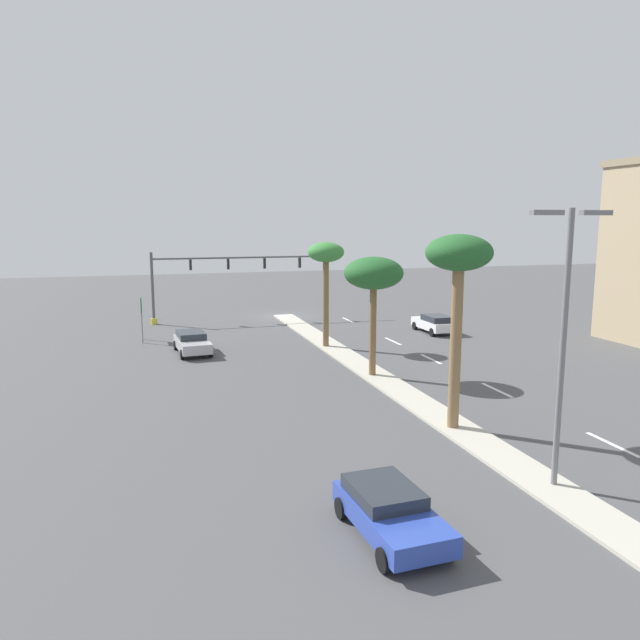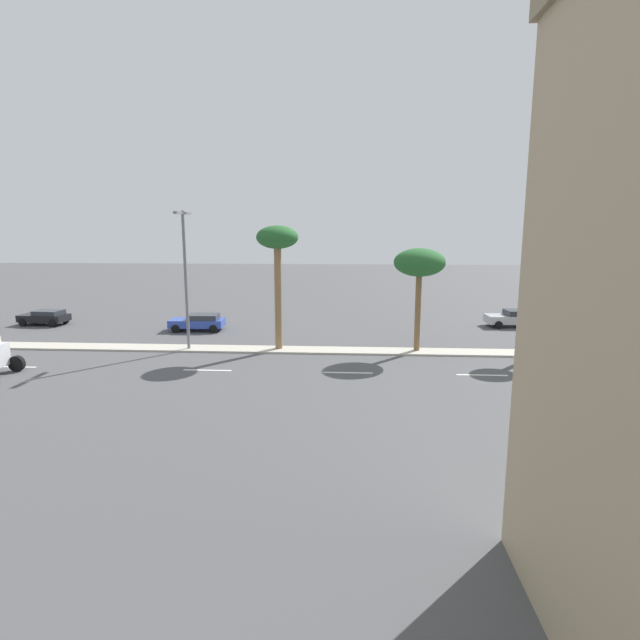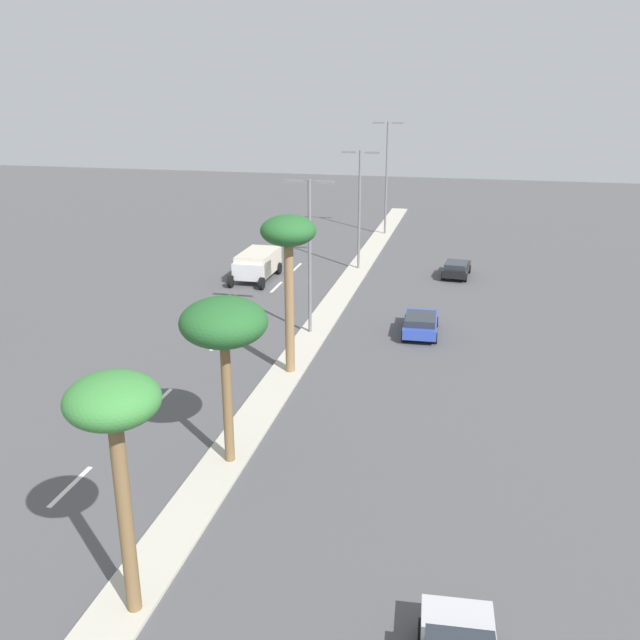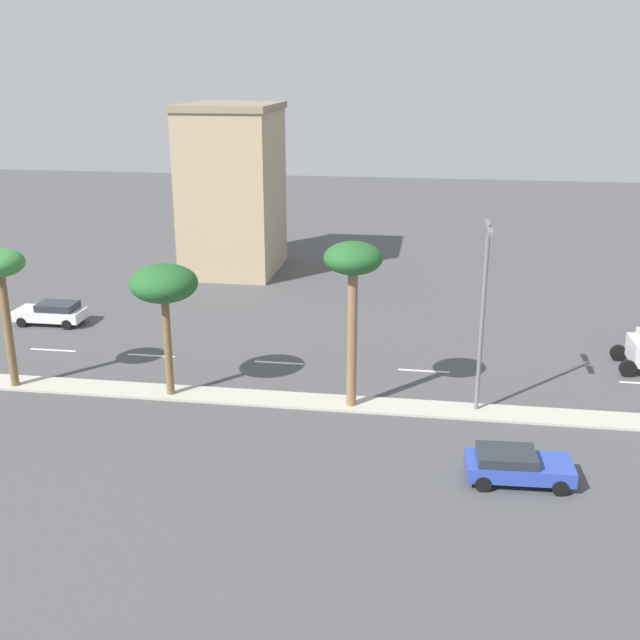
{
  "view_description": "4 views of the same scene",
  "coord_description": "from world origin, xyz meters",
  "px_view_note": "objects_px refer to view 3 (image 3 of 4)",
  "views": [
    {
      "loc": [
        12.65,
        53.95,
        8.75
      ],
      "look_at": [
        3.13,
        22.37,
        3.3
      ],
      "focal_mm": 33.85,
      "sensor_mm": 36.0,
      "label": 1
    },
    {
      "loc": [
        -32.79,
        27.32,
        8.12
      ],
      "look_at": [
        -2.44,
        29.21,
        2.55
      ],
      "focal_mm": 28.59,
      "sensor_mm": 36.0,
      "label": 2
    },
    {
      "loc": [
        9.09,
        0.39,
        14.26
      ],
      "look_at": [
        2.22,
        30.2,
        3.7
      ],
      "focal_mm": 38.77,
      "sensor_mm": 36.0,
      "label": 3
    },
    {
      "loc": [
        34.38,
        35.77,
        15.92
      ],
      "look_at": [
        -2.47,
        30.19,
        3.49
      ],
      "focal_mm": 43.26,
      "sensor_mm": 36.0,
      "label": 4
    }
  ],
  "objects_px": {
    "palm_tree_front": "(114,414)",
    "palm_tree_inboard": "(224,325)",
    "street_lamp_right": "(360,200)",
    "box_truck": "(257,264)",
    "street_lamp_mid": "(310,244)",
    "street_lamp_left": "(387,170)",
    "palm_tree_near": "(288,240)",
    "sedan_black_rear": "(456,268)",
    "sedan_blue_front": "(421,323)"
  },
  "relations": [
    {
      "from": "street_lamp_mid",
      "to": "sedan_black_rear",
      "type": "distance_m",
      "value": 17.53
    },
    {
      "from": "palm_tree_front",
      "to": "street_lamp_left",
      "type": "xyz_separation_m",
      "value": [
        -0.16,
        52.69,
        0.07
      ]
    },
    {
      "from": "box_truck",
      "to": "sedan_black_rear",
      "type": "bearing_deg",
      "value": 15.54
    },
    {
      "from": "street_lamp_right",
      "to": "box_truck",
      "type": "distance_m",
      "value": 9.51
    },
    {
      "from": "palm_tree_inboard",
      "to": "street_lamp_left",
      "type": "bearing_deg",
      "value": 90.0
    },
    {
      "from": "palm_tree_front",
      "to": "street_lamp_mid",
      "type": "relative_size",
      "value": 0.8
    },
    {
      "from": "palm_tree_near",
      "to": "street_lamp_right",
      "type": "xyz_separation_m",
      "value": [
        -0.2,
        21.42,
        -1.42
      ]
    },
    {
      "from": "street_lamp_left",
      "to": "sedan_blue_front",
      "type": "distance_m",
      "value": 29.12
    },
    {
      "from": "palm_tree_inboard",
      "to": "street_lamp_right",
      "type": "distance_m",
      "value": 30.56
    },
    {
      "from": "street_lamp_mid",
      "to": "sedan_blue_front",
      "type": "distance_m",
      "value": 8.1
    },
    {
      "from": "palm_tree_near",
      "to": "sedan_blue_front",
      "type": "bearing_deg",
      "value": 50.32
    },
    {
      "from": "palm_tree_inboard",
      "to": "sedan_black_rear",
      "type": "relative_size",
      "value": 1.68
    },
    {
      "from": "palm_tree_near",
      "to": "street_lamp_left",
      "type": "bearing_deg",
      "value": 89.94
    },
    {
      "from": "street_lamp_right",
      "to": "sedan_black_rear",
      "type": "distance_m",
      "value": 9.19
    },
    {
      "from": "street_lamp_mid",
      "to": "street_lamp_left",
      "type": "xyz_separation_m",
      "value": [
        0.45,
        29.21,
        0.86
      ]
    },
    {
      "from": "street_lamp_right",
      "to": "sedan_blue_front",
      "type": "bearing_deg",
      "value": -66.21
    },
    {
      "from": "palm_tree_near",
      "to": "street_lamp_mid",
      "type": "bearing_deg",
      "value": 93.97
    },
    {
      "from": "sedan_black_rear",
      "to": "palm_tree_inboard",
      "type": "bearing_deg",
      "value": -104.11
    },
    {
      "from": "palm_tree_inboard",
      "to": "street_lamp_mid",
      "type": "distance_m",
      "value": 15.16
    },
    {
      "from": "street_lamp_mid",
      "to": "box_truck",
      "type": "distance_m",
      "value": 13.42
    },
    {
      "from": "palm_tree_inboard",
      "to": "sedan_blue_front",
      "type": "distance_m",
      "value": 18.2
    },
    {
      "from": "sedan_blue_front",
      "to": "palm_tree_inboard",
      "type": "bearing_deg",
      "value": -110.09
    },
    {
      "from": "palm_tree_inboard",
      "to": "sedan_black_rear",
      "type": "distance_m",
      "value": 31.35
    },
    {
      "from": "palm_tree_inboard",
      "to": "sedan_black_rear",
      "type": "bearing_deg",
      "value": 75.89
    },
    {
      "from": "street_lamp_mid",
      "to": "palm_tree_near",
      "type": "bearing_deg",
      "value": -86.03
    },
    {
      "from": "palm_tree_near",
      "to": "street_lamp_left",
      "type": "xyz_separation_m",
      "value": [
        0.03,
        35.22,
        -0.68
      ]
    },
    {
      "from": "street_lamp_left",
      "to": "sedan_black_rear",
      "type": "xyz_separation_m",
      "value": [
        7.54,
        -14.35,
        -5.62
      ]
    },
    {
      "from": "palm_tree_inboard",
      "to": "street_lamp_right",
      "type": "bearing_deg",
      "value": 90.43
    },
    {
      "from": "street_lamp_right",
      "to": "sedan_black_rear",
      "type": "height_order",
      "value": "street_lamp_right"
    },
    {
      "from": "palm_tree_inboard",
      "to": "box_truck",
      "type": "distance_m",
      "value": 27.28
    },
    {
      "from": "street_lamp_left",
      "to": "box_truck",
      "type": "distance_m",
      "value": 20.5
    },
    {
      "from": "palm_tree_front",
      "to": "sedan_blue_front",
      "type": "relative_size",
      "value": 1.68
    },
    {
      "from": "palm_tree_inboard",
      "to": "street_lamp_mid",
      "type": "bearing_deg",
      "value": 91.7
    },
    {
      "from": "street_lamp_mid",
      "to": "palm_tree_inboard",
      "type": "bearing_deg",
      "value": -88.3
    },
    {
      "from": "palm_tree_front",
      "to": "palm_tree_inboard",
      "type": "height_order",
      "value": "palm_tree_front"
    },
    {
      "from": "sedan_black_rear",
      "to": "box_truck",
      "type": "relative_size",
      "value": 0.7
    },
    {
      "from": "street_lamp_left",
      "to": "sedan_blue_front",
      "type": "xyz_separation_m",
      "value": [
        6.0,
        -27.94,
        -5.59
      ]
    },
    {
      "from": "palm_tree_near",
      "to": "box_truck",
      "type": "relative_size",
      "value": 1.42
    },
    {
      "from": "box_truck",
      "to": "palm_tree_near",
      "type": "bearing_deg",
      "value": -66.65
    },
    {
      "from": "palm_tree_front",
      "to": "sedan_black_rear",
      "type": "relative_size",
      "value": 1.81
    },
    {
      "from": "palm_tree_near",
      "to": "street_lamp_mid",
      "type": "relative_size",
      "value": 0.9
    },
    {
      "from": "street_lamp_mid",
      "to": "sedan_black_rear",
      "type": "bearing_deg",
      "value": 61.73
    },
    {
      "from": "palm_tree_front",
      "to": "palm_tree_inboard",
      "type": "bearing_deg",
      "value": 91.14
    },
    {
      "from": "palm_tree_inboard",
      "to": "street_lamp_left",
      "type": "relative_size",
      "value": 0.63
    },
    {
      "from": "palm_tree_front",
      "to": "street_lamp_mid",
      "type": "bearing_deg",
      "value": 91.5
    },
    {
      "from": "palm_tree_front",
      "to": "palm_tree_inboard",
      "type": "relative_size",
      "value": 1.08
    },
    {
      "from": "street_lamp_mid",
      "to": "sedan_blue_front",
      "type": "xyz_separation_m",
      "value": [
        6.45,
        1.27,
        -4.74
      ]
    },
    {
      "from": "sedan_black_rear",
      "to": "sedan_blue_front",
      "type": "bearing_deg",
      "value": -96.45
    },
    {
      "from": "palm_tree_inboard",
      "to": "street_lamp_mid",
      "type": "relative_size",
      "value": 0.74
    },
    {
      "from": "sedan_blue_front",
      "to": "box_truck",
      "type": "bearing_deg",
      "value": 144.47
    }
  ]
}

